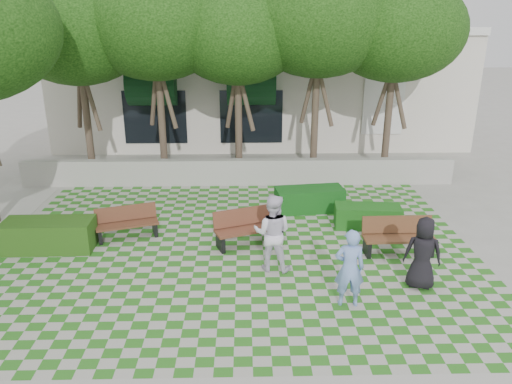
{
  "coord_description": "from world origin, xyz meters",
  "views": [
    {
      "loc": [
        0.23,
        -10.44,
        5.72
      ],
      "look_at": [
        0.5,
        1.5,
        1.4
      ],
      "focal_mm": 35.0,
      "sensor_mm": 36.0,
      "label": 1
    }
  ],
  "objects_px": {
    "bench_west": "(127,223)",
    "person_white": "(272,233)",
    "person_dark": "(423,253)",
    "hedge_west": "(49,235)",
    "person_blue": "(349,268)",
    "bench_east": "(398,237)",
    "bench_mid": "(249,228)",
    "hedge_midright": "(309,199)",
    "hedge_east": "(367,217)"
  },
  "relations": [
    {
      "from": "bench_west",
      "to": "person_white",
      "type": "distance_m",
      "value": 4.24
    },
    {
      "from": "person_dark",
      "to": "bench_west",
      "type": "bearing_deg",
      "value": -4.95
    },
    {
      "from": "hedge_west",
      "to": "person_blue",
      "type": "bearing_deg",
      "value": -21.03
    },
    {
      "from": "bench_west",
      "to": "bench_east",
      "type": "bearing_deg",
      "value": -26.96
    },
    {
      "from": "person_dark",
      "to": "person_white",
      "type": "height_order",
      "value": "person_white"
    },
    {
      "from": "bench_mid",
      "to": "person_dark",
      "type": "xyz_separation_m",
      "value": [
        3.74,
        -2.24,
        0.36
      ]
    },
    {
      "from": "bench_east",
      "to": "hedge_midright",
      "type": "relative_size",
      "value": 0.87
    },
    {
      "from": "bench_mid",
      "to": "person_dark",
      "type": "height_order",
      "value": "person_dark"
    },
    {
      "from": "bench_east",
      "to": "bench_west",
      "type": "xyz_separation_m",
      "value": [
        -6.97,
        1.09,
        -0.04
      ]
    },
    {
      "from": "hedge_midright",
      "to": "hedge_west",
      "type": "xyz_separation_m",
      "value": [
        -6.94,
        -2.5,
        0.03
      ]
    },
    {
      "from": "bench_east",
      "to": "person_blue",
      "type": "relative_size",
      "value": 1.05
    },
    {
      "from": "bench_west",
      "to": "hedge_east",
      "type": "height_order",
      "value": "bench_west"
    },
    {
      "from": "bench_west",
      "to": "person_dark",
      "type": "height_order",
      "value": "person_dark"
    },
    {
      "from": "bench_west",
      "to": "hedge_west",
      "type": "relative_size",
      "value": 0.76
    },
    {
      "from": "hedge_west",
      "to": "person_white",
      "type": "xyz_separation_m",
      "value": [
        5.61,
        -1.16,
        0.54
      ]
    },
    {
      "from": "hedge_west",
      "to": "person_dark",
      "type": "relative_size",
      "value": 1.37
    },
    {
      "from": "hedge_east",
      "to": "hedge_midright",
      "type": "bearing_deg",
      "value": 138.86
    },
    {
      "from": "hedge_west",
      "to": "person_blue",
      "type": "height_order",
      "value": "person_blue"
    },
    {
      "from": "bench_west",
      "to": "person_white",
      "type": "height_order",
      "value": "person_white"
    },
    {
      "from": "hedge_east",
      "to": "hedge_west",
      "type": "xyz_separation_m",
      "value": [
        -8.42,
        -1.21,
        0.07
      ]
    },
    {
      "from": "bench_east",
      "to": "hedge_midright",
      "type": "bearing_deg",
      "value": 121.32
    },
    {
      "from": "bench_east",
      "to": "hedge_east",
      "type": "bearing_deg",
      "value": 101.98
    },
    {
      "from": "hedge_east",
      "to": "person_blue",
      "type": "distance_m",
      "value": 4.19
    },
    {
      "from": "hedge_midright",
      "to": "hedge_west",
      "type": "bearing_deg",
      "value": -160.22
    },
    {
      "from": "bench_east",
      "to": "hedge_west",
      "type": "xyz_separation_m",
      "value": [
        -8.8,
        0.42,
        -0.06
      ]
    },
    {
      "from": "person_dark",
      "to": "person_white",
      "type": "bearing_deg",
      "value": 0.8
    },
    {
      "from": "person_blue",
      "to": "person_dark",
      "type": "relative_size",
      "value": 1.04
    },
    {
      "from": "bench_east",
      "to": "hedge_east",
      "type": "relative_size",
      "value": 0.98
    },
    {
      "from": "hedge_east",
      "to": "person_dark",
      "type": "bearing_deg",
      "value": -82.98
    },
    {
      "from": "hedge_east",
      "to": "person_dark",
      "type": "distance_m",
      "value": 3.32
    },
    {
      "from": "bench_mid",
      "to": "person_white",
      "type": "relative_size",
      "value": 1.02
    },
    {
      "from": "bench_west",
      "to": "person_blue",
      "type": "relative_size",
      "value": 1.01
    },
    {
      "from": "bench_east",
      "to": "person_white",
      "type": "height_order",
      "value": "person_white"
    },
    {
      "from": "hedge_east",
      "to": "person_blue",
      "type": "bearing_deg",
      "value": -108.67
    },
    {
      "from": "bench_west",
      "to": "hedge_midright",
      "type": "distance_m",
      "value": 5.43
    },
    {
      "from": "bench_mid",
      "to": "person_white",
      "type": "height_order",
      "value": "person_white"
    },
    {
      "from": "hedge_east",
      "to": "hedge_west",
      "type": "distance_m",
      "value": 8.51
    },
    {
      "from": "person_blue",
      "to": "person_dark",
      "type": "bearing_deg",
      "value": -155.5
    },
    {
      "from": "bench_west",
      "to": "person_dark",
      "type": "bearing_deg",
      "value": -39.32
    },
    {
      "from": "bench_west",
      "to": "person_dark",
      "type": "xyz_separation_m",
      "value": [
        6.99,
        -2.72,
        0.41
      ]
    },
    {
      "from": "bench_east",
      "to": "person_blue",
      "type": "xyz_separation_m",
      "value": [
        -1.71,
        -2.31,
        0.4
      ]
    },
    {
      "from": "hedge_east",
      "to": "hedge_midright",
      "type": "distance_m",
      "value": 1.96
    },
    {
      "from": "bench_west",
      "to": "person_white",
      "type": "bearing_deg",
      "value": -43.87
    },
    {
      "from": "bench_west",
      "to": "hedge_east",
      "type": "relative_size",
      "value": 0.94
    },
    {
      "from": "bench_east",
      "to": "bench_mid",
      "type": "height_order",
      "value": "bench_mid"
    },
    {
      "from": "bench_mid",
      "to": "hedge_west",
      "type": "xyz_separation_m",
      "value": [
        -5.08,
        -0.2,
        -0.06
      ]
    },
    {
      "from": "hedge_midright",
      "to": "bench_mid",
      "type": "bearing_deg",
      "value": -129.05
    },
    {
      "from": "hedge_west",
      "to": "person_blue",
      "type": "relative_size",
      "value": 1.32
    },
    {
      "from": "bench_east",
      "to": "hedge_east",
      "type": "xyz_separation_m",
      "value": [
        -0.38,
        1.62,
        -0.13
      ]
    },
    {
      "from": "bench_mid",
      "to": "person_dark",
      "type": "distance_m",
      "value": 4.38
    }
  ]
}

